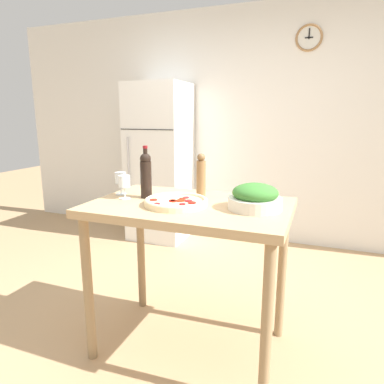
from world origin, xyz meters
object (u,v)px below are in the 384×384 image
at_px(wine_bottle, 146,174).
at_px(salad_bowl, 255,198).
at_px(wine_glass_near, 124,183).
at_px(pepper_mill, 201,177).
at_px(wine_glass_far, 121,179).
at_px(refrigerator, 160,163).
at_px(homemade_pizza, 176,202).

height_order(wine_bottle, salad_bowl, wine_bottle).
relative_size(wine_bottle, salad_bowl, 1.10).
bearing_deg(wine_glass_near, pepper_mill, 23.93).
distance_m(wine_glass_near, salad_bowl, 0.79).
xyz_separation_m(wine_bottle, wine_glass_near, (-0.11, -0.07, -0.05)).
bearing_deg(wine_bottle, wine_glass_near, -146.36).
bearing_deg(wine_glass_far, salad_bowl, -2.92).
bearing_deg(wine_glass_far, refrigerator, 108.37).
height_order(wine_bottle, pepper_mill, wine_bottle).
bearing_deg(wine_bottle, homemade_pizza, -22.38).
bearing_deg(pepper_mill, wine_glass_near, -156.07).
height_order(refrigerator, wine_glass_far, refrigerator).
distance_m(refrigerator, wine_glass_far, 1.82).
height_order(wine_glass_far, pepper_mill, pepper_mill).
xyz_separation_m(refrigerator, wine_glass_far, (0.57, -1.72, 0.14)).
relative_size(wine_bottle, wine_glass_far, 2.21).
bearing_deg(wine_glass_near, homemade_pizza, -4.42).
bearing_deg(wine_bottle, salad_bowl, -2.03).
bearing_deg(refrigerator, salad_bowl, -50.73).
bearing_deg(homemade_pizza, wine_glass_near, 175.58).
xyz_separation_m(wine_glass_far, homemade_pizza, (0.44, -0.12, -0.08)).
bearing_deg(salad_bowl, wine_glass_near, -176.43).
height_order(pepper_mill, salad_bowl, pepper_mill).
height_order(refrigerator, homemade_pizza, refrigerator).
distance_m(refrigerator, wine_bottle, 1.91).
xyz_separation_m(refrigerator, wine_glass_near, (0.66, -1.82, 0.14)).
relative_size(salad_bowl, homemade_pizza, 0.81).
bearing_deg(wine_glass_near, wine_bottle, 33.64).
xyz_separation_m(wine_bottle, pepper_mill, (0.32, 0.12, -0.01)).
distance_m(wine_bottle, pepper_mill, 0.34).
xyz_separation_m(wine_glass_far, pepper_mill, (0.51, 0.10, 0.03)).
distance_m(wine_glass_far, homemade_pizza, 0.46).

